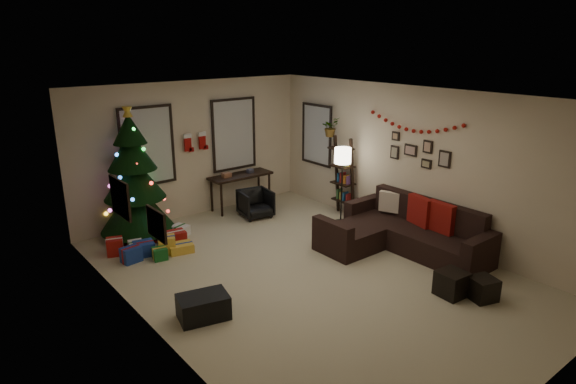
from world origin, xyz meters
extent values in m
plane|color=#B8AC8B|center=(0.00, 0.00, 0.00)|extent=(7.00, 7.00, 0.00)
plane|color=white|center=(0.00, 0.00, 2.70)|extent=(7.00, 7.00, 0.00)
plane|color=beige|center=(0.00, 3.50, 1.35)|extent=(5.00, 0.00, 5.00)
plane|color=beige|center=(0.00, -3.50, 1.35)|extent=(5.00, 0.00, 5.00)
plane|color=beige|center=(-2.50, 0.00, 1.35)|extent=(0.00, 7.00, 7.00)
plane|color=beige|center=(2.50, 0.00, 1.35)|extent=(0.00, 7.00, 7.00)
cube|color=#728CB2|center=(-0.95, 3.47, 1.55)|extent=(0.94, 0.02, 1.35)
cube|color=beige|center=(-0.95, 3.47, 1.55)|extent=(0.94, 0.03, 1.35)
cube|color=#728CB2|center=(0.95, 3.47, 1.55)|extent=(0.94, 0.02, 1.35)
cube|color=beige|center=(0.95, 3.47, 1.55)|extent=(0.94, 0.03, 1.35)
cube|color=#728CB2|center=(2.47, 2.55, 1.50)|extent=(0.05, 0.27, 1.17)
cube|color=beige|center=(2.47, 2.55, 1.50)|extent=(0.05, 0.45, 1.17)
cylinder|color=black|center=(-1.41, 3.10, 0.15)|extent=(0.10, 0.10, 0.29)
cone|color=black|center=(-1.41, 3.10, 0.58)|extent=(1.32, 1.32, 0.92)
cone|color=black|center=(-1.41, 3.10, 1.11)|extent=(1.08, 1.08, 0.77)
cone|color=black|center=(-1.41, 3.10, 1.60)|extent=(0.85, 0.85, 0.68)
cone|color=black|center=(-1.41, 3.10, 1.98)|extent=(0.58, 0.58, 0.53)
cylinder|color=maroon|center=(-1.41, 3.10, 0.02)|extent=(1.06, 1.06, 0.04)
cube|color=maroon|center=(-1.05, 2.35, 0.11)|extent=(0.35, 0.28, 0.22)
cube|color=gold|center=(-1.35, 2.05, 0.15)|extent=(0.28, 0.25, 0.30)
cube|color=silver|center=(-0.80, 2.65, 0.09)|extent=(0.25, 0.30, 0.18)
cube|color=navy|center=(-1.95, 2.10, 0.12)|extent=(0.30, 0.22, 0.25)
cube|color=#14591E|center=(-1.55, 1.90, 0.10)|extent=(0.22, 0.22, 0.20)
cube|color=maroon|center=(-2.05, 2.55, 0.14)|extent=(0.26, 0.26, 0.28)
cube|color=gold|center=(-1.15, 1.95, 0.07)|extent=(0.40, 0.30, 0.15)
cube|color=silver|center=(-1.77, 2.34, 0.11)|extent=(0.23, 0.31, 0.21)
cube|color=navy|center=(-1.68, 2.23, 0.11)|extent=(0.32, 0.30, 0.23)
cube|color=black|center=(2.03, -0.46, 0.19)|extent=(0.83, 2.21, 0.39)
cube|color=black|center=(2.34, -0.46, 0.62)|extent=(0.20, 2.21, 0.46)
cube|color=black|center=(2.03, -1.67, 0.30)|extent=(0.83, 0.20, 0.61)
cube|color=black|center=(2.03, 0.74, 0.30)|extent=(0.83, 0.20, 0.61)
cube|color=black|center=(1.23, 0.23, 0.19)|extent=(0.78, 0.83, 0.39)
cube|color=black|center=(0.74, 0.23, 0.30)|extent=(0.18, 0.83, 0.61)
cube|color=maroon|center=(2.21, -0.81, 0.64)|extent=(0.17, 0.51, 0.50)
cube|color=maroon|center=(2.21, -0.39, 0.64)|extent=(0.25, 0.52, 0.50)
cube|color=beige|center=(2.21, 0.28, 0.63)|extent=(0.24, 0.38, 0.37)
cube|color=black|center=(1.13, -1.78, 0.18)|extent=(0.40, 0.40, 0.36)
cube|color=black|center=(1.37, -2.12, 0.16)|extent=(0.43, 0.43, 0.32)
cube|color=black|center=(0.93, 3.22, 0.71)|extent=(1.36, 0.49, 0.05)
cylinder|color=black|center=(0.33, 3.03, 0.34)|extent=(0.05, 0.05, 0.68)
cylinder|color=black|center=(0.33, 3.41, 0.34)|extent=(0.05, 0.05, 0.68)
cylinder|color=black|center=(1.53, 3.03, 0.34)|extent=(0.05, 0.05, 0.68)
cylinder|color=black|center=(1.53, 3.41, 0.34)|extent=(0.05, 0.05, 0.68)
imported|color=black|center=(0.85, 2.57, 0.28)|extent=(0.63, 0.60, 0.57)
cube|color=black|center=(2.32, 1.33, 0.81)|extent=(0.05, 0.05, 1.63)
cube|color=black|center=(2.32, 1.77, 0.81)|extent=(0.05, 0.05, 1.63)
cube|color=black|center=(2.29, 1.55, 0.32)|extent=(0.30, 0.45, 0.03)
cube|color=black|center=(2.29, 1.55, 0.68)|extent=(0.30, 0.45, 0.03)
cube|color=black|center=(2.29, 1.55, 1.04)|extent=(0.30, 0.45, 0.03)
cube|color=black|center=(2.29, 1.55, 1.40)|extent=(0.30, 0.45, 0.03)
imported|color=#4C4C4C|center=(2.30, 1.98, 1.81)|extent=(0.49, 0.44, 0.50)
cylinder|color=black|center=(1.95, 1.25, 0.01)|extent=(0.26, 0.26, 0.03)
cylinder|color=black|center=(1.95, 1.25, 0.66)|extent=(0.03, 0.03, 1.26)
cylinder|color=white|center=(1.95, 1.25, 1.35)|extent=(0.32, 0.32, 0.30)
cube|color=black|center=(-2.48, 0.81, 1.52)|extent=(0.04, 0.60, 0.50)
cube|color=tan|center=(-2.48, 0.81, 1.52)|extent=(0.01, 0.54, 0.45)
cube|color=black|center=(-2.48, -0.26, 1.49)|extent=(0.04, 0.45, 0.35)
cube|color=beige|center=(-2.48, -0.26, 1.49)|extent=(0.01, 0.41, 0.31)
cube|color=black|center=(2.48, -0.60, 1.55)|extent=(0.03, 0.22, 0.28)
cube|color=black|center=(2.48, -0.25, 1.70)|extent=(0.03, 0.18, 0.22)
cube|color=black|center=(2.48, -0.25, 1.40)|extent=(0.03, 0.20, 0.16)
cube|color=black|center=(2.48, 0.10, 1.58)|extent=(0.03, 0.26, 0.20)
cube|color=black|center=(2.48, 0.45, 1.48)|extent=(0.03, 0.18, 0.24)
cube|color=black|center=(2.48, 0.45, 1.78)|extent=(0.03, 0.16, 0.16)
cube|color=#990F0C|center=(-0.15, 3.41, 1.51)|extent=(0.14, 0.04, 0.30)
cube|color=white|center=(-0.15, 3.41, 1.66)|extent=(0.16, 0.05, 0.08)
cube|color=#990F0C|center=(-0.08, 3.41, 1.38)|extent=(0.10, 0.04, 0.08)
cube|color=#990F0C|center=(0.18, 3.43, 1.50)|extent=(0.14, 0.04, 0.30)
cube|color=white|center=(0.18, 3.43, 1.65)|extent=(0.16, 0.05, 0.08)
cube|color=#990F0C|center=(0.25, 3.43, 1.37)|extent=(0.10, 0.04, 0.08)
cube|color=black|center=(-1.88, -0.12, 0.16)|extent=(0.72, 0.56, 0.32)
camera|label=1|loc=(-4.57, -5.20, 3.47)|focal=30.88mm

